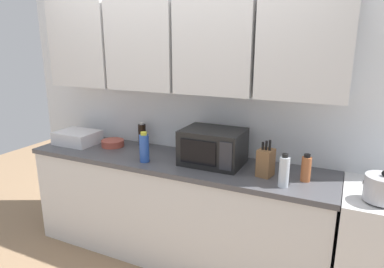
% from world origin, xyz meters
% --- Properties ---
extents(wall_back_with_cabinets, '(3.47, 0.38, 2.60)m').
position_xyz_m(wall_back_with_cabinets, '(-0.00, -0.07, 1.58)').
color(wall_back_with_cabinets, white).
rests_on(wall_back_with_cabinets, ground_plane).
extents(counter_run, '(2.60, 0.63, 0.90)m').
position_xyz_m(counter_run, '(0.00, -0.30, 0.45)').
color(counter_run, silver).
rests_on(counter_run, ground_plane).
extents(kettle, '(0.21, 0.21, 0.19)m').
position_xyz_m(kettle, '(1.52, -0.46, 0.99)').
color(kettle, '#B2B2B7').
rests_on(kettle, stove_range).
extents(microwave, '(0.48, 0.37, 0.28)m').
position_xyz_m(microwave, '(0.34, -0.26, 1.04)').
color(microwave, black).
rests_on(microwave, counter_run).
extents(dish_rack, '(0.38, 0.30, 0.12)m').
position_xyz_m(dish_rack, '(-1.05, -0.30, 0.96)').
color(dish_rack, silver).
rests_on(dish_rack, counter_run).
extents(knife_block, '(0.12, 0.14, 0.27)m').
position_xyz_m(knife_block, '(0.78, -0.34, 1.00)').
color(knife_block, brown).
rests_on(knife_block, counter_run).
extents(bottle_soy_dark, '(0.07, 0.07, 0.22)m').
position_xyz_m(bottle_soy_dark, '(-0.45, -0.09, 1.00)').
color(bottle_soy_dark, black).
rests_on(bottle_soy_dark, counter_run).
extents(bottle_blue_cleaner, '(0.08, 0.08, 0.25)m').
position_xyz_m(bottle_blue_cleaner, '(-0.18, -0.46, 1.02)').
color(bottle_blue_cleaner, '#2D56B7').
rests_on(bottle_blue_cleaner, counter_run).
extents(bottle_clear_tall, '(0.07, 0.07, 0.23)m').
position_xyz_m(bottle_clear_tall, '(0.94, -0.48, 1.01)').
color(bottle_clear_tall, silver).
rests_on(bottle_clear_tall, counter_run).
extents(bottle_spice_jar, '(0.07, 0.07, 0.20)m').
position_xyz_m(bottle_spice_jar, '(1.06, -0.32, 0.99)').
color(bottle_spice_jar, '#BC6638').
rests_on(bottle_spice_jar, counter_run).
extents(bowl_ceramic_small, '(0.21, 0.21, 0.06)m').
position_xyz_m(bowl_ceramic_small, '(-0.68, -0.23, 0.93)').
color(bowl_ceramic_small, '#B24C3D').
rests_on(bowl_ceramic_small, counter_run).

